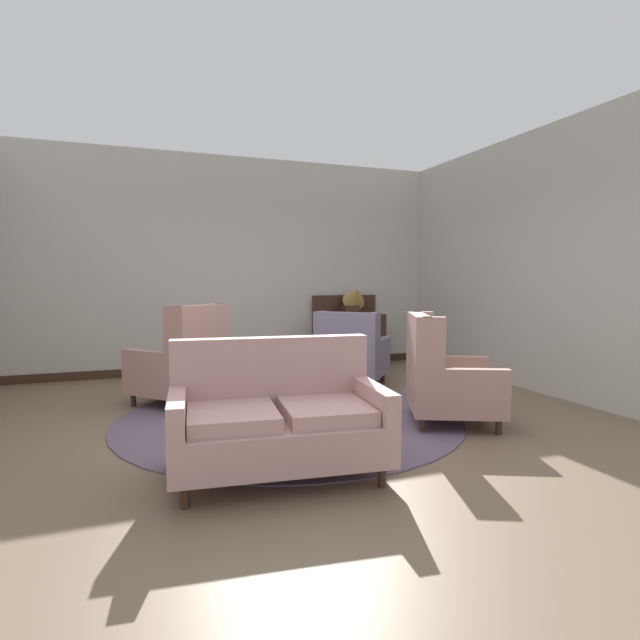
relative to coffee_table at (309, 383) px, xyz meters
The scene contains 14 objects.
ground 0.47m from the coffee_table, 127.43° to the right, with size 9.05×9.05×0.00m, color brown.
wall_back 3.21m from the coffee_table, 93.56° to the left, with size 6.63×0.08×3.21m, color #BCB7AD.
wall_right 3.37m from the coffee_table, 13.25° to the left, with size 0.08×4.47×3.21m, color #BCB7AD.
baseboard_back 2.92m from the coffee_table, 93.62° to the left, with size 6.47×0.03×0.12m, color #382319.
area_rug 0.40m from the coffee_table, 161.86° to the left, with size 3.41×3.41×0.01m, color #5B4C60.
coffee_table is the anchor object (origin of this frame).
porcelain_vase 0.25m from the coffee_table, 25.67° to the right, with size 0.18×0.18×0.38m.
settee 1.50m from the coffee_table, 117.63° to the right, with size 1.55×0.97×0.95m.
armchair_foreground_right 1.64m from the coffee_table, 51.23° to the left, with size 1.13×1.13×0.98m.
armchair_beside_settee 1.48m from the coffee_table, 139.35° to the left, with size 1.15×1.16×1.12m.
armchair_near_sideboard 1.32m from the coffee_table, 28.08° to the right, with size 1.11×1.12×1.06m.
side_table 1.86m from the coffee_table, 49.28° to the left, with size 0.52×0.52×0.69m.
sideboard 3.11m from the coffee_table, 58.98° to the left, with size 1.10×0.43×1.13m.
gramophone 3.14m from the coffee_table, 57.27° to the left, with size 0.43×0.52×0.54m.
Camera 1 is at (-1.46, -4.49, 1.38)m, focal length 28.55 mm.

